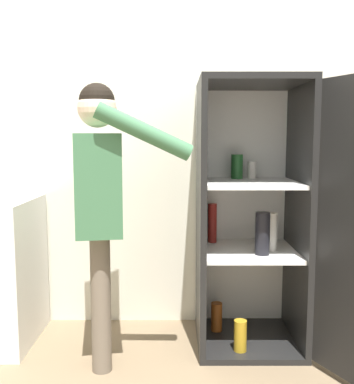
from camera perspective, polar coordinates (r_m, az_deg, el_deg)
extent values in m
cube|color=silver|center=(3.02, 2.30, 7.26)|extent=(7.00, 0.06, 2.55)
cube|color=black|center=(2.96, 8.74, -17.89)|extent=(0.62, 0.61, 0.04)
cube|color=black|center=(2.71, 9.34, 13.56)|extent=(0.62, 0.61, 0.04)
cube|color=white|center=(3.01, 8.15, -1.95)|extent=(0.62, 0.03, 1.52)
cube|color=black|center=(2.70, 2.88, -2.90)|extent=(0.04, 0.61, 1.52)
cube|color=black|center=(2.79, 14.97, -2.80)|extent=(0.03, 0.61, 1.52)
cube|color=white|center=(2.78, 8.94, -7.41)|extent=(0.55, 0.54, 0.02)
cube|color=white|center=(2.71, 9.10, 1.12)|extent=(0.55, 0.54, 0.02)
cylinder|color=beige|center=(2.74, 11.58, -4.95)|extent=(0.08, 0.08, 0.23)
cylinder|color=beige|center=(2.88, 9.33, 2.77)|extent=(0.06, 0.06, 0.11)
cylinder|color=maroon|center=(2.90, 4.34, -3.95)|extent=(0.06, 0.06, 0.25)
cylinder|color=#B78C1E|center=(2.73, 7.88, -17.61)|extent=(0.07, 0.07, 0.18)
cylinder|color=#9E4C19|center=(2.97, 4.88, -15.49)|extent=(0.07, 0.07, 0.18)
cylinder|color=#1E5123|center=(2.86, 7.46, 3.22)|extent=(0.07, 0.07, 0.15)
cylinder|color=black|center=(2.63, 10.64, -5.20)|extent=(0.08, 0.08, 0.25)
cylinder|color=#726656|center=(2.66, -9.79, -12.54)|extent=(0.11, 0.11, 0.75)
cylinder|color=#726656|center=(2.50, -9.79, -13.82)|extent=(0.11, 0.11, 0.75)
cube|color=#3F724C|center=(2.44, -10.09, 1.08)|extent=(0.30, 0.45, 0.53)
sphere|color=beige|center=(2.43, -10.28, 10.45)|extent=(0.21, 0.21, 0.21)
sphere|color=black|center=(2.44, -10.30, 11.29)|extent=(0.19, 0.19, 0.19)
cylinder|color=#3F724C|center=(2.68, -10.05, 0.99)|extent=(0.08, 0.08, 0.50)
cylinder|color=#3F724C|center=(2.20, -4.38, 7.65)|extent=(0.49, 0.16, 0.29)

